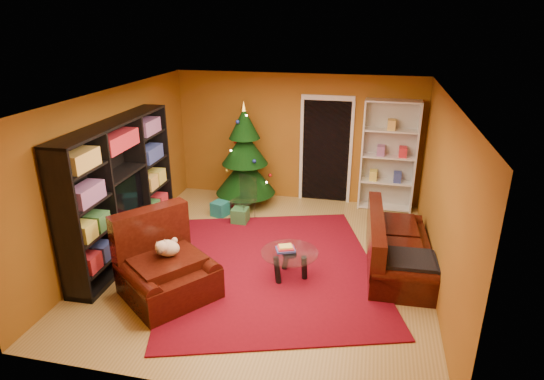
% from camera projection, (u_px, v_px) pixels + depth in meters
% --- Properties ---
extents(floor, '(5.00, 5.50, 0.05)m').
position_uv_depth(floor, '(267.00, 261.00, 7.25)').
color(floor, '#9F8042').
rests_on(floor, ground).
extents(ceiling, '(5.00, 5.50, 0.05)m').
position_uv_depth(ceiling, '(266.00, 94.00, 6.30)').
color(ceiling, silver).
rests_on(ceiling, wall_back).
extents(wall_back, '(5.00, 0.05, 2.60)m').
position_uv_depth(wall_back, '(297.00, 138.00, 9.30)').
color(wall_back, '#945A1B').
rests_on(wall_back, ground).
extents(wall_left, '(0.05, 5.50, 2.60)m').
position_uv_depth(wall_left, '(113.00, 172.00, 7.29)').
color(wall_left, '#945A1B').
rests_on(wall_left, ground).
extents(wall_right, '(0.05, 5.50, 2.60)m').
position_uv_depth(wall_right, '(444.00, 198.00, 6.26)').
color(wall_right, '#945A1B').
rests_on(wall_right, ground).
extents(doorway, '(1.06, 0.60, 2.16)m').
position_uv_depth(doorway, '(326.00, 152.00, 9.23)').
color(doorway, black).
rests_on(doorway, floor).
extents(rug, '(4.14, 4.49, 0.02)m').
position_uv_depth(rug, '(270.00, 267.00, 7.02)').
color(rug, maroon).
rests_on(rug, floor).
extents(media_unit, '(0.51, 2.86, 2.18)m').
position_uv_depth(media_unit, '(121.00, 191.00, 7.08)').
color(media_unit, black).
rests_on(media_unit, floor).
extents(christmas_tree, '(1.39, 1.39, 2.15)m').
position_uv_depth(christmas_tree, '(245.00, 156.00, 9.02)').
color(christmas_tree, black).
rests_on(christmas_tree, floor).
extents(gift_box_teal, '(0.36, 0.36, 0.28)m').
position_uv_depth(gift_box_teal, '(220.00, 209.00, 8.81)').
color(gift_box_teal, '#156F70').
rests_on(gift_box_teal, floor).
extents(gift_box_green, '(0.30, 0.30, 0.29)m').
position_uv_depth(gift_box_green, '(240.00, 216.00, 8.50)').
color(gift_box_green, '#2B6B37').
rests_on(gift_box_green, floor).
extents(gift_box_red, '(0.23, 0.23, 0.23)m').
position_uv_depth(gift_box_red, '(229.00, 200.00, 9.29)').
color(gift_box_red, maroon).
rests_on(gift_box_red, floor).
extents(white_bookshelf, '(1.04, 0.40, 2.23)m').
position_uv_depth(white_bookshelf, '(388.00, 156.00, 8.82)').
color(white_bookshelf, white).
rests_on(white_bookshelf, floor).
extents(armchair, '(1.70, 1.70, 0.95)m').
position_uv_depth(armchair, '(167.00, 266.00, 6.17)').
color(armchair, black).
rests_on(armchair, rug).
extents(dog, '(0.48, 0.50, 0.31)m').
position_uv_depth(dog, '(168.00, 248.00, 6.15)').
color(dog, beige).
rests_on(dog, armchair).
extents(sofa, '(0.99, 2.05, 0.87)m').
position_uv_depth(sofa, '(399.00, 242.00, 6.88)').
color(sofa, black).
rests_on(sofa, rug).
extents(coffee_table, '(1.09, 1.09, 0.53)m').
position_uv_depth(coffee_table, '(289.00, 264.00, 6.69)').
color(coffee_table, gray).
rests_on(coffee_table, rug).
extents(acrylic_chair, '(0.53, 0.55, 0.77)m').
position_uv_depth(acrylic_chair, '(242.00, 201.00, 8.52)').
color(acrylic_chair, '#66605B').
rests_on(acrylic_chair, rug).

